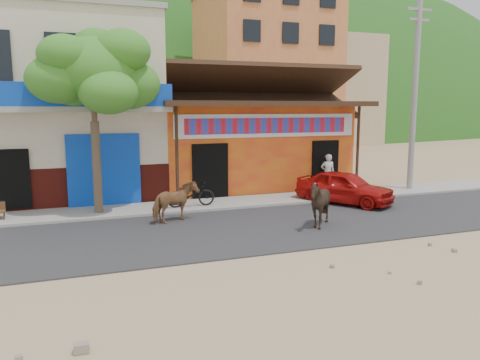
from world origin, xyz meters
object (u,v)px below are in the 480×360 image
object	(u,v)px
cow_tan	(175,202)
pedestrian	(328,173)
red_car	(344,187)
scooter	(191,194)
utility_pole	(415,94)
cow_dark	(319,204)
tree	(95,121)

from	to	relation	value
cow_tan	pedestrian	bearing A→B (deg)	-94.65
cow_tan	pedestrian	xyz separation A→B (m)	(6.92, 2.60, 0.24)
red_car	scooter	size ratio (longest dim) A/B	2.13
cow_tan	red_car	distance (m)	6.52
utility_pole	pedestrian	size ratio (longest dim) A/B	5.12
cow_tan	red_car	world-z (taller)	cow_tan
scooter	pedestrian	bearing A→B (deg)	-81.76
utility_pole	cow_tan	world-z (taller)	utility_pole
scooter	cow_tan	bearing A→B (deg)	150.35
cow_dark	tree	bearing A→B (deg)	-128.30
cow_dark	pedestrian	xyz separation A→B (m)	(3.06, 4.73, 0.14)
utility_pole	cow_dark	bearing A→B (deg)	-148.29
cow_tan	scooter	size ratio (longest dim) A/B	0.88
cow_dark	utility_pole	bearing A→B (deg)	116.76
red_car	cow_dark	bearing A→B (deg)	-166.26
red_car	cow_tan	bearing A→B (deg)	152.82
tree	utility_pole	world-z (taller)	utility_pole
cow_dark	scooter	size ratio (longest dim) A/B	0.86
cow_dark	cow_tan	bearing A→B (deg)	-123.76
tree	cow_tan	xyz separation A→B (m)	(2.18, -1.85, -2.46)
scooter	tree	bearing A→B (deg)	85.94
utility_pole	scooter	size ratio (longest dim) A/B	4.76
cow_tan	tree	bearing A→B (deg)	24.38
red_car	pedestrian	distance (m)	2.02
tree	cow_dark	bearing A→B (deg)	-33.35
pedestrian	red_car	bearing A→B (deg)	96.40
tree	red_car	size ratio (longest dim) A/B	1.67
cow_tan	scooter	distance (m)	1.91
utility_pole	tree	bearing A→B (deg)	-179.10
red_car	scooter	distance (m)	5.66
tree	utility_pole	xyz separation A→B (m)	(12.80, 0.20, 1.00)
cow_dark	pedestrian	size ratio (longest dim) A/B	0.92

